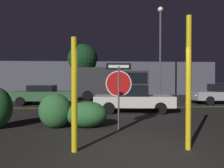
% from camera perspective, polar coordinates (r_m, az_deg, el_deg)
% --- Properties ---
extents(ground_plane, '(260.00, 260.00, 0.00)m').
position_cam_1_polar(ground_plane, '(5.58, 6.43, -16.79)').
color(ground_plane, black).
extents(road_center_stripe, '(32.40, 0.12, 0.01)m').
position_cam_1_polar(road_center_stripe, '(13.56, 0.29, -6.15)').
color(road_center_stripe, gold).
rests_on(road_center_stripe, ground_plane).
extents(stop_sign, '(0.90, 0.06, 2.29)m').
position_cam_1_polar(stop_sign, '(7.52, 1.74, 0.13)').
color(stop_sign, '#4C4C51').
rests_on(stop_sign, ground_plane).
extents(yellow_pole_left, '(0.14, 0.14, 2.72)m').
position_cam_1_polar(yellow_pole_left, '(5.25, -9.81, -2.78)').
color(yellow_pole_left, yellow).
rests_on(yellow_pole_left, ground_plane).
extents(yellow_pole_right, '(0.13, 0.13, 3.28)m').
position_cam_1_polar(yellow_pole_right, '(5.64, 19.36, 0.28)').
color(yellow_pole_right, yellow).
rests_on(yellow_pole_right, ground_plane).
extents(hedge_bush_1, '(1.15, 0.98, 1.24)m').
position_cam_1_polar(hedge_bush_1, '(8.07, -14.62, -6.74)').
color(hedge_bush_1, '#2D6633').
rests_on(hedge_bush_1, ground_plane).
extents(hedge_bush_2, '(1.48, 1.08, 0.94)m').
position_cam_1_polar(hedge_bush_2, '(7.97, -6.66, -7.88)').
color(hedge_bush_2, '#2D6633').
rests_on(hedge_bush_2, ground_plane).
extents(passing_car_1, '(4.41, 2.04, 1.35)m').
position_cam_1_polar(passing_car_1, '(15.95, -17.35, -2.63)').
color(passing_car_1, '#335B38').
rests_on(passing_car_1, ground_plane).
extents(passing_car_2, '(4.36, 2.23, 1.40)m').
position_cam_1_polar(passing_car_2, '(11.80, 5.49, -3.85)').
color(passing_car_2, silver).
rests_on(passing_car_2, ground_plane).
extents(passing_car_3, '(4.43, 1.85, 1.42)m').
position_cam_1_polar(passing_car_3, '(17.60, 26.85, -2.31)').
color(passing_car_3, '#9E9EA3').
rests_on(passing_car_3, ground_plane).
extents(delivery_truck, '(6.56, 2.65, 2.75)m').
position_cam_1_polar(delivery_truck, '(19.15, -0.31, 0.59)').
color(delivery_truck, '#2D2D33').
rests_on(delivery_truck, ground_plane).
extents(street_lamp, '(0.49, 0.49, 8.08)m').
position_cam_1_polar(street_lamp, '(19.90, 12.51, 11.48)').
color(street_lamp, '#4C4C51').
rests_on(street_lamp, ground_plane).
extents(tree_0, '(3.47, 3.47, 5.81)m').
position_cam_1_polar(tree_0, '(25.46, -7.66, 6.37)').
color(tree_0, '#422D1E').
rests_on(tree_0, ground_plane).
extents(building_backdrop, '(25.19, 3.07, 3.79)m').
position_cam_1_polar(building_backdrop, '(26.19, -1.38, 1.49)').
color(building_backdrop, '#4C4C56').
rests_on(building_backdrop, ground_plane).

